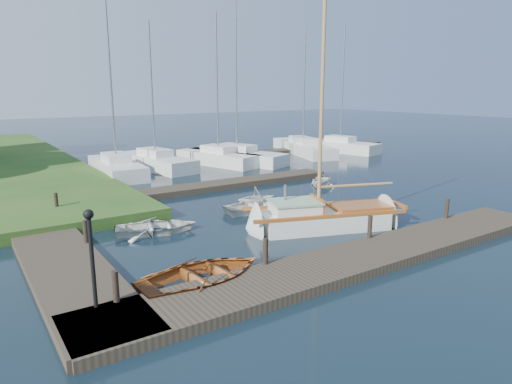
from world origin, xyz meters
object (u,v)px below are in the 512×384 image
mooring_post_2 (370,227)px  tender_d (322,178)px  mooring_post_3 (447,208)px  marina_boat_2 (218,157)px  mooring_post_5 (56,202)px  lamp_post (91,245)px  mooring_post_0 (116,286)px  tender_a (156,225)px  mooring_post_4 (86,231)px  marina_boat_5 (303,147)px  tender_c (260,204)px  marina_boat_1 (155,161)px  marina_boat_3 (237,155)px  dinghy (203,272)px  sailboat (327,219)px  mooring_post_1 (265,251)px  marina_boat_6 (340,145)px  marina_boat_0 (117,166)px  tender_b (258,195)px

mooring_post_2 → tender_d: mooring_post_2 is taller
mooring_post_3 → marina_boat_2: size_ratio=0.08×
mooring_post_5 → lamp_post: lamp_post is taller
mooring_post_0 → tender_a: size_ratio=0.26×
mooring_post_2 → mooring_post_4: bearing=149.5°
mooring_post_0 → marina_boat_2: (13.28, 18.64, -0.13)m
mooring_post_5 → lamp_post: (-1.00, -10.00, 1.17)m
lamp_post → tender_d: lamp_post is taller
marina_boat_5 → tender_c: bearing=151.9°
marina_boat_1 → marina_boat_3: 6.16m
tender_c → dinghy: bearing=138.5°
tender_a → marina_boat_1: bearing=-4.1°
mooring_post_2 → marina_boat_5: (13.29, 19.83, -0.14)m
mooring_post_5 → sailboat: size_ratio=0.08×
lamp_post → mooring_post_1: bearing=0.0°
mooring_post_1 → dinghy: 2.00m
lamp_post → dinghy: 3.40m
marina_boat_2 → mooring_post_3: bearing=165.3°
mooring_post_4 → marina_boat_5: 26.36m
marina_boat_6 → marina_boat_3: bearing=78.6°
mooring_post_1 → tender_a: size_ratio=0.26×
mooring_post_1 → marina_boat_2: bearing=64.8°
mooring_post_4 → marina_boat_2: marina_boat_2 is taller
mooring_post_3 → marina_boat_1: (-4.79, 19.45, -0.14)m
mooring_post_2 → tender_c: mooring_post_2 is taller
mooring_post_0 → marina_boat_3: marina_boat_3 is taller
mooring_post_5 → dinghy: size_ratio=0.21×
mooring_post_1 → marina_boat_0: (1.23, 18.55, -0.12)m
sailboat → dinghy: sailboat is taller
tender_a → marina_boat_2: marina_boat_2 is taller
mooring_post_4 → mooring_post_1: bearing=-51.3°
lamp_post → marina_boat_5: marina_boat_5 is taller
marina_boat_2 → mooring_post_5: bearing=108.7°
mooring_post_3 → mooring_post_5: (-13.00, 10.00, 0.00)m
marina_boat_2 → marina_boat_3: bearing=-110.3°
marina_boat_0 → marina_boat_1: 3.12m
mooring_post_5 → tender_a: bearing=-57.6°
mooring_post_0 → marina_boat_6: bearing=36.2°
tender_b → marina_boat_6: marina_boat_6 is taller
mooring_post_5 → tender_c: bearing=-26.5°
marina_boat_0 → marina_boat_5: (16.56, 1.28, -0.02)m
mooring_post_0 → mooring_post_5: (0.50, 10.00, 0.00)m
sailboat → marina_boat_2: marina_boat_2 is taller
mooring_post_4 → marina_boat_6: 28.67m
mooring_post_4 → tender_c: bearing=7.6°
marina_boat_2 → tender_b: bearing=143.9°
mooring_post_1 → marina_boat_0: 18.59m
lamp_post → sailboat: bearing=14.1°
marina_boat_2 → tender_d: bearing=170.5°
mooring_post_3 → marina_boat_0: size_ratio=0.07×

